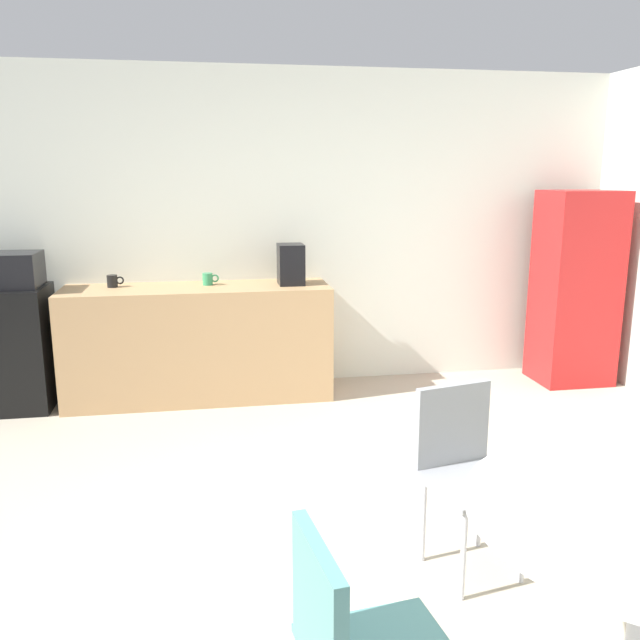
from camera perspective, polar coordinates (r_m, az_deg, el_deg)
ground_plane at (r=3.10m, az=1.62°, el=-22.09°), size 6.00×6.00×0.00m
wall_back at (r=5.54m, az=-4.45°, el=7.74°), size 6.00×0.10×2.60m
counter_block at (r=5.32m, az=-10.44°, el=-1.94°), size 2.07×0.60×0.90m
mini_fridge at (r=5.51m, az=-24.97°, el=-2.23°), size 0.54×0.54×0.93m
microwave at (r=5.40m, az=-25.56°, el=3.90°), size 0.48×0.38×0.26m
locker_cabinet at (r=5.98m, az=21.22°, el=2.58°), size 0.60×0.50×1.63m
chair_gray at (r=3.10m, az=12.25°, el=-11.39°), size 0.50×0.50×0.83m
mug_white at (r=5.36m, az=-17.50°, el=3.23°), size 0.13×0.08×0.09m
mug_green at (r=5.34m, az=-2.66°, el=3.77°), size 0.13×0.08×0.09m
mug_red at (r=5.29m, az=-9.66°, el=3.52°), size 0.13×0.08×0.09m
coffee_maker at (r=5.24m, az=-2.54°, el=4.84°), size 0.20×0.24×0.32m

